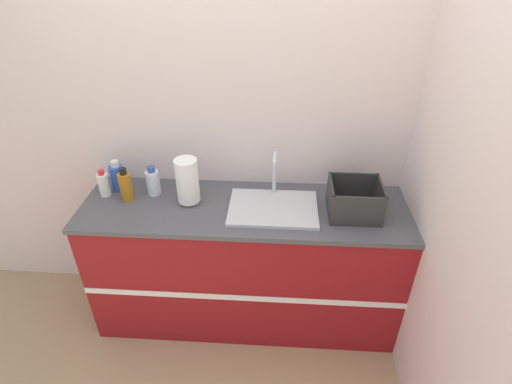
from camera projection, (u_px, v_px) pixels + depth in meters
name	position (u px, v px, depth m)	size (l,w,h in m)	color
ground_plane	(243.00, 345.00, 2.59)	(12.00, 12.00, 0.00)	tan
wall_back	(249.00, 122.00, 2.38)	(4.31, 0.06, 2.60)	silver
wall_right	(433.00, 151.00, 2.07)	(0.06, 2.56, 2.60)	silver
counter_cabinet	(246.00, 263.00, 2.58)	(1.94, 0.58, 0.90)	maroon
sink	(273.00, 206.00, 2.31)	(0.51, 0.37, 0.30)	silver
paper_towel_roll	(187.00, 181.00, 2.30)	(0.13, 0.13, 0.28)	#4C4C51
dish_rack	(354.00, 202.00, 2.24)	(0.29, 0.26, 0.19)	#2D2D2D
bottle_amber	(126.00, 186.00, 2.36)	(0.07, 0.07, 0.21)	#B26B19
bottle_clear	(153.00, 182.00, 2.41)	(0.08, 0.08, 0.19)	silver
bottle_white_spray	(104.00, 184.00, 2.40)	(0.06, 0.06, 0.18)	white
bottle_blue	(117.00, 177.00, 2.45)	(0.09, 0.09, 0.20)	#2D56B7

